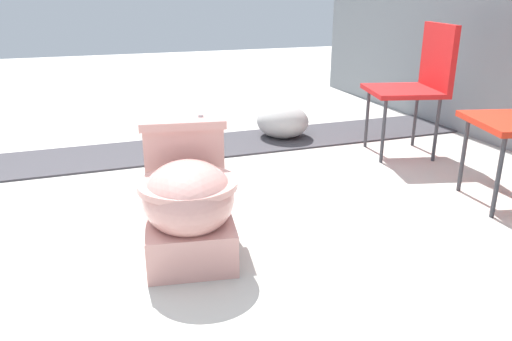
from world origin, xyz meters
The scene contains 5 objects.
ground_plane centered at (0.00, 0.00, 0.00)m, with size 14.00×14.00×0.00m, color beige.
gravel_strip centered at (-1.19, 0.50, 0.01)m, with size 0.56×8.00×0.01m, color #423F44.
toilet centered at (0.17, 0.27, 0.22)m, with size 0.68×0.47×0.52m.
folding_chair_left centered at (-0.59, 1.96, 0.51)m, with size 0.54×0.54×0.83m.
boulder_near centered at (-1.24, 1.29, 0.12)m, with size 0.39×0.37×0.25m, color #B7B2AD.
Camera 1 is at (2.05, -0.10, 1.02)m, focal length 35.00 mm.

